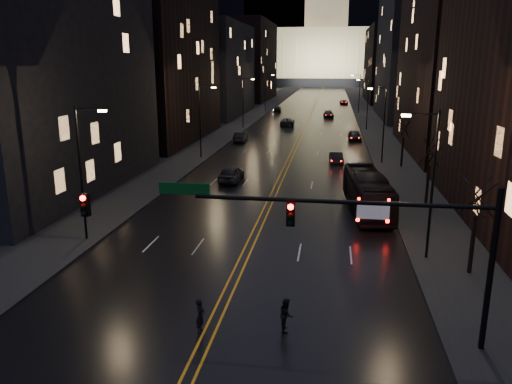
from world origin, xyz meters
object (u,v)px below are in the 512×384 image
at_px(traffic_signal, 350,228).
at_px(pedestrian_b, 286,314).
at_px(bus, 367,192).
at_px(receding_car_a, 336,158).
at_px(oncoming_car_a, 231,173).
at_px(oncoming_car_b, 241,137).
at_px(pedestrian_a, 200,316).

bearing_deg(traffic_signal, pedestrian_b, 169.26).
xyz_separation_m(bus, receding_car_a, (-2.37, 19.20, -0.88)).
xyz_separation_m(traffic_signal, oncoming_car_a, (-10.72, 28.34, -4.27)).
relative_size(oncoming_car_a, pedestrian_b, 3.16).
xyz_separation_m(oncoming_car_b, receding_car_a, (14.18, -14.73, -0.08)).
bearing_deg(pedestrian_a, traffic_signal, -85.32).
height_order(receding_car_a, pedestrian_b, pedestrian_b).
height_order(oncoming_car_b, receding_car_a, oncoming_car_b).
bearing_deg(oncoming_car_b, traffic_signal, 104.53).
height_order(bus, receding_car_a, bus).
bearing_deg(pedestrian_a, bus, -20.36).
distance_m(bus, pedestrian_a, 21.91).
bearing_deg(receding_car_a, bus, -87.80).
bearing_deg(oncoming_car_a, traffic_signal, 111.62).
bearing_deg(bus, pedestrian_a, -118.08).
relative_size(oncoming_car_b, pedestrian_b, 2.98).
bearing_deg(oncoming_car_b, pedestrian_b, 102.07).
relative_size(bus, oncoming_car_b, 2.43).
height_order(traffic_signal, oncoming_car_b, traffic_signal).
bearing_deg(receding_car_a, pedestrian_a, -103.59).
xyz_separation_m(pedestrian_a, pedestrian_b, (3.74, 0.75, -0.03)).
xyz_separation_m(traffic_signal, pedestrian_b, (-2.56, 0.49, -4.33)).
distance_m(receding_car_a, pedestrian_a, 39.87).
distance_m(traffic_signal, pedestrian_b, 5.06).
height_order(oncoming_car_a, pedestrian_b, oncoming_car_a).
bearing_deg(receding_car_a, traffic_signal, -94.49).
bearing_deg(bus, traffic_signal, -101.52).
relative_size(traffic_signal, receding_car_a, 4.24).
relative_size(traffic_signal, pedestrian_b, 11.24).
bearing_deg(traffic_signal, oncoming_car_a, 110.71).
xyz_separation_m(receding_car_a, pedestrian_a, (-6.07, -39.40, 0.13)).
xyz_separation_m(bus, pedestrian_b, (-4.70, -19.46, -0.78)).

